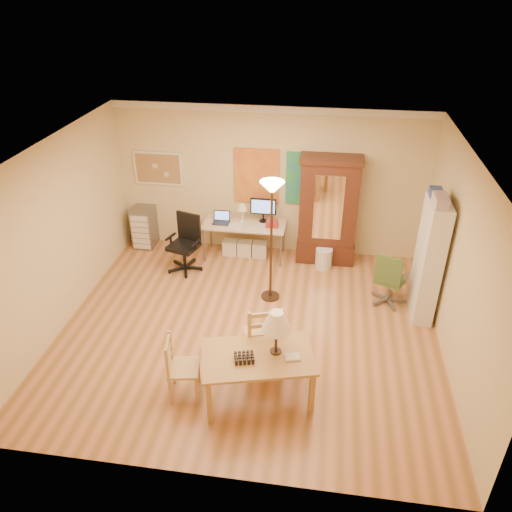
# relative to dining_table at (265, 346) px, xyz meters

# --- Properties ---
(floor) EXTENTS (5.50, 5.50, 0.00)m
(floor) POSITION_rel_dining_table_xyz_m (-0.40, 1.27, -0.79)
(floor) COLOR olive
(floor) RESTS_ON ground
(crown_molding) EXTENTS (5.50, 0.08, 0.12)m
(crown_molding) POSITION_rel_dining_table_xyz_m (-0.40, 3.73, 1.85)
(crown_molding) COLOR white
(crown_molding) RESTS_ON floor
(corkboard) EXTENTS (0.90, 0.04, 0.62)m
(corkboard) POSITION_rel_dining_table_xyz_m (-2.45, 3.74, 0.71)
(corkboard) COLOR tan
(corkboard) RESTS_ON floor
(art_panel_left) EXTENTS (0.80, 0.04, 1.00)m
(art_panel_left) POSITION_rel_dining_table_xyz_m (-0.65, 3.74, 0.66)
(art_panel_left) COLOR gold
(art_panel_left) RESTS_ON floor
(art_panel_right) EXTENTS (0.75, 0.04, 0.95)m
(art_panel_right) POSITION_rel_dining_table_xyz_m (0.25, 3.74, 0.66)
(art_panel_right) COLOR teal
(art_panel_right) RESTS_ON floor
(dining_table) EXTENTS (1.49, 1.11, 1.25)m
(dining_table) POSITION_rel_dining_table_xyz_m (0.00, 0.00, 0.00)
(dining_table) COLOR olive
(dining_table) RESTS_ON floor
(ladder_chair_back) EXTENTS (0.59, 0.58, 1.03)m
(ladder_chair_back) POSITION_rel_dining_table_xyz_m (-0.08, 0.52, -0.31)
(ladder_chair_back) COLOR tan
(ladder_chair_back) RESTS_ON floor
(ladder_chair_left) EXTENTS (0.44, 0.45, 0.85)m
(ladder_chair_left) POSITION_rel_dining_table_xyz_m (-1.02, -0.10, -0.40)
(ladder_chair_left) COLOR tan
(ladder_chair_left) RESTS_ON floor
(torchiere_lamp) EXTENTS (0.36, 0.36, 2.01)m
(torchiere_lamp) POSITION_rel_dining_table_xyz_m (-0.18, 2.14, 0.82)
(torchiere_lamp) COLOR #3C2818
(torchiere_lamp) RESTS_ON floor
(computer_desk) EXTENTS (1.48, 0.65, 1.12)m
(computer_desk) POSITION_rel_dining_table_xyz_m (-0.79, 3.42, -0.38)
(computer_desk) COLOR #C1B58D
(computer_desk) RESTS_ON floor
(office_chair_black) EXTENTS (0.63, 0.63, 1.02)m
(office_chair_black) POSITION_rel_dining_table_xyz_m (-1.77, 2.80, -0.52)
(office_chair_black) COLOR black
(office_chair_black) RESTS_ON floor
(office_chair_green) EXTENTS (0.57, 0.57, 0.92)m
(office_chair_green) POSITION_rel_dining_table_xyz_m (1.68, 2.26, -0.54)
(office_chair_green) COLOR slate
(office_chair_green) RESTS_ON floor
(drawer_cart) EXTENTS (0.39, 0.46, 0.77)m
(drawer_cart) POSITION_rel_dining_table_xyz_m (-2.77, 3.54, -0.41)
(drawer_cart) COLOR slate
(drawer_cart) RESTS_ON floor
(armoire) EXTENTS (1.06, 0.50, 1.95)m
(armoire) POSITION_rel_dining_table_xyz_m (0.65, 3.51, 0.06)
(armoire) COLOR #371A0F
(armoire) RESTS_ON floor
(bookshelf) EXTENTS (0.28, 0.75, 1.88)m
(bookshelf) POSITION_rel_dining_table_xyz_m (2.15, 2.07, 0.15)
(bookshelf) COLOR white
(bookshelf) RESTS_ON floor
(wastebin) EXTENTS (0.30, 0.30, 0.37)m
(wastebin) POSITION_rel_dining_table_xyz_m (0.64, 3.20, -0.61)
(wastebin) COLOR silver
(wastebin) RESTS_ON floor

